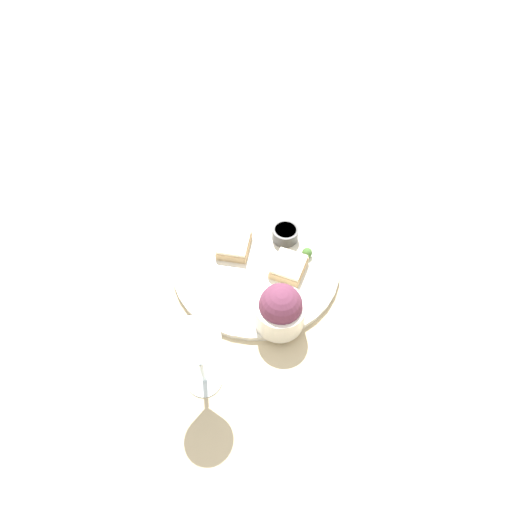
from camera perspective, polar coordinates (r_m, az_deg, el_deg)
ground_plane at (r=0.86m, az=0.00°, el=-1.38°), size 4.00×4.00×0.00m
dinner_plate at (r=0.86m, az=0.00°, el=-1.10°), size 0.36×0.36×0.01m
salad_bowl at (r=0.74m, az=3.47°, el=-7.60°), size 0.09×0.09×0.10m
sauce_ramekin at (r=0.88m, az=4.19°, el=3.24°), size 0.06×0.06×0.03m
cheese_toast_near at (r=0.87m, az=-3.00°, el=1.79°), size 0.10×0.09×0.03m
cheese_toast_far at (r=0.83m, az=4.69°, el=-1.52°), size 0.09×0.08×0.03m
wine_glass at (r=0.64m, az=-8.38°, el=-13.57°), size 0.08×0.08×0.16m
garnish at (r=0.86m, az=7.31°, el=0.48°), size 0.02×0.02×0.02m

